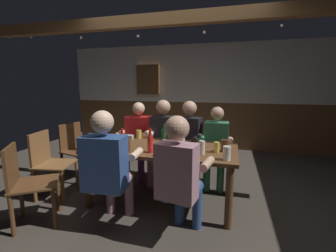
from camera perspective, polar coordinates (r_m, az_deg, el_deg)
name	(u,v)px	position (r m, az deg, el deg)	size (l,w,h in m)	color
ground_plane	(160,205)	(3.10, -2.03, -18.74)	(7.61, 7.61, 0.00)	#423A33
back_wall_upper	(197,74)	(5.63, 7.15, 12.58)	(6.34, 0.12, 1.33)	silver
back_wall_wainscot	(196,124)	(5.70, 6.88, 0.38)	(6.34, 0.12, 1.08)	brown
ceiling_beam	(171,19)	(3.34, 0.73, 24.65)	(5.71, 0.14, 0.16)	brown
dining_table	(162,154)	(2.95, -1.46, -6.90)	(1.83, 0.91, 0.73)	brown
person_0	(138,137)	(3.76, -7.33, -2.59)	(0.58, 0.57, 1.22)	#AD1919
person_1	(162,137)	(3.61, -1.45, -2.68)	(0.51, 0.54, 1.26)	black
person_2	(187,139)	(3.53, 4.79, -3.07)	(0.53, 0.57, 1.25)	black
person_3	(216,143)	(3.49, 11.60, -4.15)	(0.48, 0.52, 1.18)	#33724C
person_4	(107,165)	(2.47, -14.62, -9.13)	(0.58, 0.56, 1.25)	#2D4C84
person_5	(180,173)	(2.22, 2.85, -11.44)	(0.54, 0.55, 1.23)	#B78493
chair_empty_near_right	(76,149)	(4.05, -21.58, -5.20)	(0.54, 0.54, 0.88)	brown
chair_empty_near_left	(26,182)	(2.94, -31.36, -11.69)	(0.61, 0.61, 0.88)	brown
chair_empty_far_end	(49,162)	(3.51, -27.00, -7.88)	(0.51, 0.51, 0.88)	brown
table_candle	(160,146)	(2.79, -1.89, -4.99)	(0.04, 0.04, 0.08)	#F9E08C
condiment_caddy	(129,137)	(3.40, -9.58, -2.62)	(0.14, 0.10, 0.05)	#B2B7BC
plate_0	(98,145)	(3.12, -16.67, -4.39)	(0.27, 0.27, 0.01)	white
plate_1	(163,155)	(2.56, -1.16, -7.10)	(0.22, 0.22, 0.01)	white
bottle_0	(164,134)	(3.26, -0.95, -1.93)	(0.07, 0.07, 0.23)	#195923
bottle_1	(178,133)	(3.20, 2.35, -1.63)	(0.07, 0.07, 0.27)	red
bottle_2	(150,143)	(2.66, -4.36, -4.23)	(0.06, 0.06, 0.28)	red
bottle_3	(122,140)	(2.98, -11.12, -3.28)	(0.06, 0.06, 0.22)	red
pint_glass_0	(175,139)	(3.00, 1.71, -3.14)	(0.08, 0.08, 0.16)	gold
pint_glass_1	(227,153)	(2.47, 14.17, -6.47)	(0.08, 0.08, 0.15)	white
pint_glass_2	(127,146)	(2.71, -10.04, -4.74)	(0.08, 0.08, 0.16)	#4C2D19
pint_glass_3	(182,142)	(2.89, 3.40, -3.96)	(0.07, 0.07, 0.13)	white
pint_glass_4	(202,148)	(2.62, 8.30, -5.24)	(0.06, 0.06, 0.15)	white
pint_glass_5	(217,147)	(2.72, 11.81, -5.12)	(0.06, 0.06, 0.12)	#E5C64C
pint_glass_6	(139,134)	(3.39, -7.11, -1.97)	(0.07, 0.07, 0.12)	#E5C64C
pint_glass_7	(224,146)	(2.78, 13.59, -4.69)	(0.08, 0.08, 0.14)	#4C2D19
pint_glass_8	(114,145)	(2.88, -13.11, -4.48)	(0.07, 0.07, 0.11)	#E5C64C
wall_dart_cabinet	(148,80)	(5.78, -4.84, 11.26)	(0.56, 0.15, 0.70)	brown
string_lights	(170,32)	(3.26, 0.48, 22.09)	(4.48, 0.04, 0.11)	#F9EAB2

